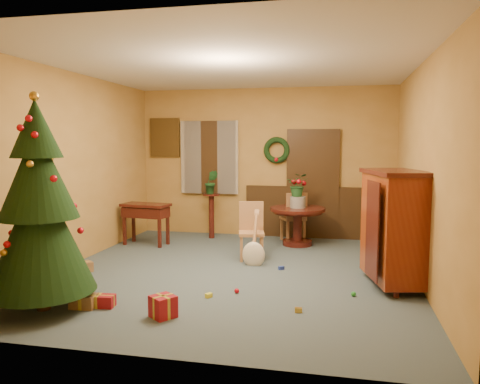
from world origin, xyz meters
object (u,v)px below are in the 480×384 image
(christmas_tree, at_px, (39,208))
(writing_desk, at_px, (146,214))
(sideboard, at_px, (394,225))
(chair_near, at_px, (251,228))
(dining_table, at_px, (298,219))

(christmas_tree, xyz_separation_m, writing_desk, (-0.23, 3.35, -0.57))
(sideboard, bearing_deg, chair_near, 153.34)
(christmas_tree, relative_size, writing_desk, 2.67)
(chair_near, relative_size, christmas_tree, 0.38)
(chair_near, relative_size, writing_desk, 1.02)
(christmas_tree, height_order, writing_desk, christmas_tree)
(dining_table, height_order, sideboard, sideboard)
(chair_near, xyz_separation_m, christmas_tree, (-1.82, -2.75, 0.65))
(chair_near, bearing_deg, writing_desk, 163.59)
(christmas_tree, height_order, sideboard, christmas_tree)
(chair_near, bearing_deg, dining_table, 61.17)
(dining_table, relative_size, sideboard, 0.66)
(christmas_tree, xyz_separation_m, sideboard, (3.87, 1.72, -0.33))
(writing_desk, distance_m, sideboard, 4.42)
(writing_desk, bearing_deg, dining_table, 11.38)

